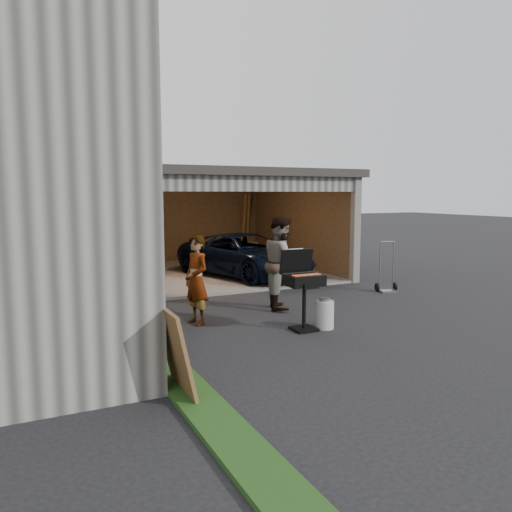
% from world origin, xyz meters
% --- Properties ---
extents(ground, '(80.00, 80.00, 0.00)m').
position_xyz_m(ground, '(0.00, 0.00, 0.00)').
color(ground, black).
rests_on(ground, ground).
extents(groundcover_strip, '(0.50, 8.00, 0.06)m').
position_xyz_m(groundcover_strip, '(-2.25, -1.00, 0.03)').
color(groundcover_strip, '#193814').
rests_on(groundcover_strip, ground).
extents(garage, '(6.80, 6.30, 2.90)m').
position_xyz_m(garage, '(0.76, 6.79, 1.87)').
color(garage, '#605E59').
rests_on(garage, ground).
extents(minivan, '(3.04, 4.53, 1.15)m').
position_xyz_m(minivan, '(1.63, 5.39, 0.58)').
color(minivan, black).
rests_on(minivan, ground).
extents(woman, '(0.50, 0.65, 1.58)m').
position_xyz_m(woman, '(-1.15, 1.39, 0.79)').
color(woman, silver).
rests_on(woman, ground).
extents(man, '(1.00, 1.11, 1.86)m').
position_xyz_m(man, '(0.80, 1.83, 0.93)').
color(man, '#4C261D').
rests_on(man, ground).
extents(bbq_grill, '(0.61, 0.54, 1.36)m').
position_xyz_m(bbq_grill, '(0.34, 0.24, 0.81)').
color(bbq_grill, black).
rests_on(bbq_grill, ground).
extents(propane_tank, '(0.33, 0.33, 0.48)m').
position_xyz_m(propane_tank, '(0.72, 0.16, 0.24)').
color(propane_tank, silver).
rests_on(propane_tank, ground).
extents(plywood_panel, '(0.26, 0.93, 1.03)m').
position_xyz_m(plywood_panel, '(-2.40, -1.50, 0.51)').
color(plywood_panel, brown).
rests_on(plywood_panel, ground).
extents(hand_truck, '(0.53, 0.46, 1.20)m').
position_xyz_m(hand_truck, '(3.85, 2.23, 0.23)').
color(hand_truck, slate).
rests_on(hand_truck, ground).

